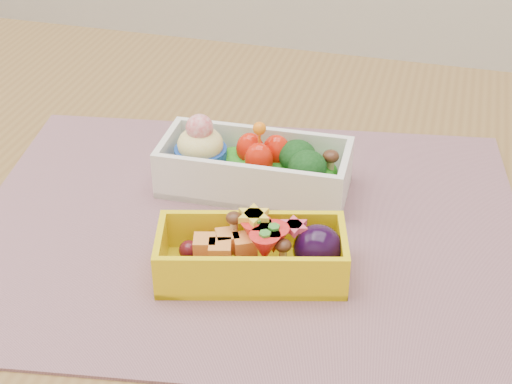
% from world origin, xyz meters
% --- Properties ---
extents(table, '(1.20, 0.80, 0.75)m').
position_xyz_m(table, '(0.00, 0.00, 0.65)').
color(table, brown).
rests_on(table, ground).
extents(placemat, '(0.57, 0.47, 0.00)m').
position_xyz_m(placemat, '(-0.01, -0.03, 0.75)').
color(placemat, '#96676F').
rests_on(placemat, table).
extents(bento_white, '(0.19, 0.09, 0.08)m').
position_xyz_m(bento_white, '(-0.02, 0.03, 0.78)').
color(bento_white, white).
rests_on(bento_white, placemat).
extents(bento_yellow, '(0.17, 0.11, 0.05)m').
position_xyz_m(bento_yellow, '(0.02, -0.10, 0.78)').
color(bento_yellow, yellow).
rests_on(bento_yellow, placemat).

